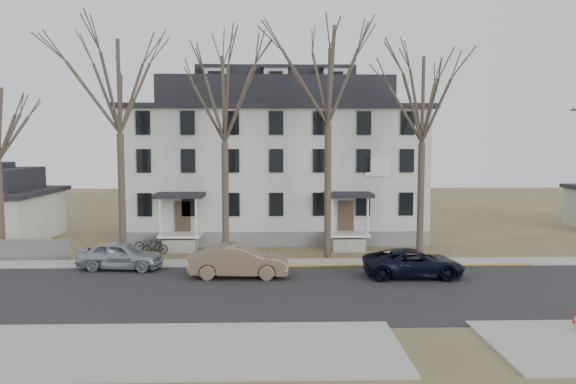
{
  "coord_description": "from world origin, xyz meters",
  "views": [
    {
      "loc": [
        -2.23,
        -22.87,
        6.76
      ],
      "look_at": [
        -1.36,
        9.0,
        3.94
      ],
      "focal_mm": 35.0,
      "sensor_mm": 36.0,
      "label": 1
    }
  ],
  "objects_px": {
    "car_navy": "(413,264)",
    "car_silver": "(121,256)",
    "car_tan": "(239,262)",
    "bicycle_left": "(149,244)",
    "bicycle_right": "(155,248)",
    "tree_far_left": "(119,79)",
    "tree_center": "(329,67)",
    "boarding_house": "(276,162)",
    "tree_mid_right": "(423,93)",
    "tree_mid_left": "(224,93)"
  },
  "relations": [
    {
      "from": "car_silver",
      "to": "car_tan",
      "type": "bearing_deg",
      "value": -99.89
    },
    {
      "from": "tree_far_left",
      "to": "bicycle_left",
      "type": "xyz_separation_m",
      "value": [
        1.16,
        1.7,
        -9.85
      ]
    },
    {
      "from": "bicycle_right",
      "to": "boarding_house",
      "type": "bearing_deg",
      "value": -56.43
    },
    {
      "from": "car_navy",
      "to": "bicycle_right",
      "type": "xyz_separation_m",
      "value": [
        -14.15,
        6.01,
        -0.24
      ]
    },
    {
      "from": "tree_mid_right",
      "to": "tree_far_left",
      "type": "bearing_deg",
      "value": 180.0
    },
    {
      "from": "car_navy",
      "to": "car_silver",
      "type": "bearing_deg",
      "value": 83.13
    },
    {
      "from": "tree_far_left",
      "to": "tree_center",
      "type": "xyz_separation_m",
      "value": [
        12.0,
        0.0,
        0.74
      ]
    },
    {
      "from": "car_navy",
      "to": "bicycle_right",
      "type": "relative_size",
      "value": 3.29
    },
    {
      "from": "car_tan",
      "to": "boarding_house",
      "type": "bearing_deg",
      "value": -6.2
    },
    {
      "from": "tree_mid_right",
      "to": "car_tan",
      "type": "xyz_separation_m",
      "value": [
        -10.42,
        -4.98,
        -8.79
      ]
    },
    {
      "from": "tree_mid_right",
      "to": "car_silver",
      "type": "xyz_separation_m",
      "value": [
        -16.82,
        -3.09,
        -8.84
      ]
    },
    {
      "from": "car_tan",
      "to": "bicycle_left",
      "type": "relative_size",
      "value": 2.61
    },
    {
      "from": "tree_mid_left",
      "to": "boarding_house",
      "type": "bearing_deg",
      "value": 69.8
    },
    {
      "from": "tree_mid_left",
      "to": "bicycle_right",
      "type": "height_order",
      "value": "tree_mid_left"
    },
    {
      "from": "car_tan",
      "to": "car_navy",
      "type": "distance_m",
      "value": 8.74
    },
    {
      "from": "tree_mid_left",
      "to": "car_silver",
      "type": "bearing_deg",
      "value": -149.82
    },
    {
      "from": "tree_mid_left",
      "to": "bicycle_left",
      "type": "relative_size",
      "value": 6.72
    },
    {
      "from": "tree_mid_right",
      "to": "bicycle_left",
      "type": "distance_m",
      "value": 18.78
    },
    {
      "from": "boarding_house",
      "to": "tree_far_left",
      "type": "bearing_deg",
      "value": -137.82
    },
    {
      "from": "boarding_house",
      "to": "bicycle_right",
      "type": "relative_size",
      "value": 13.66
    },
    {
      "from": "tree_mid_left",
      "to": "tree_mid_right",
      "type": "distance_m",
      "value": 11.5
    },
    {
      "from": "tree_center",
      "to": "tree_mid_right",
      "type": "xyz_separation_m",
      "value": [
        5.5,
        0.0,
        -1.48
      ]
    },
    {
      "from": "tree_mid_right",
      "to": "bicycle_left",
      "type": "xyz_separation_m",
      "value": [
        -16.34,
        1.7,
        -9.1
      ]
    },
    {
      "from": "bicycle_right",
      "to": "car_tan",
      "type": "bearing_deg",
      "value": -148.49
    },
    {
      "from": "car_navy",
      "to": "tree_far_left",
      "type": "bearing_deg",
      "value": 72.86
    },
    {
      "from": "tree_mid_right",
      "to": "car_navy",
      "type": "xyz_separation_m",
      "value": [
        -1.68,
        -5.18,
        -8.91
      ]
    },
    {
      "from": "bicycle_left",
      "to": "tree_far_left",
      "type": "bearing_deg",
      "value": 151.26
    },
    {
      "from": "car_silver",
      "to": "bicycle_left",
      "type": "xyz_separation_m",
      "value": [
        0.48,
        4.79,
        -0.26
      ]
    },
    {
      "from": "tree_far_left",
      "to": "car_silver",
      "type": "distance_m",
      "value": 10.09
    },
    {
      "from": "car_tan",
      "to": "bicycle_left",
      "type": "distance_m",
      "value": 8.93
    },
    {
      "from": "car_navy",
      "to": "bicycle_left",
      "type": "relative_size",
      "value": 2.64
    },
    {
      "from": "tree_far_left",
      "to": "boarding_house",
      "type": "bearing_deg",
      "value": 42.18
    },
    {
      "from": "tree_mid_right",
      "to": "bicycle_left",
      "type": "bearing_deg",
      "value": 174.06
    },
    {
      "from": "boarding_house",
      "to": "tree_mid_left",
      "type": "bearing_deg",
      "value": -110.2
    },
    {
      "from": "tree_mid_left",
      "to": "tree_mid_right",
      "type": "bearing_deg",
      "value": 0.0
    },
    {
      "from": "bicycle_left",
      "to": "bicycle_right",
      "type": "bearing_deg",
      "value": -143.59
    },
    {
      "from": "tree_far_left",
      "to": "tree_mid_left",
      "type": "bearing_deg",
      "value": 0.0
    },
    {
      "from": "car_navy",
      "to": "tree_center",
      "type": "bearing_deg",
      "value": 37.41
    },
    {
      "from": "tree_center",
      "to": "bicycle_right",
      "type": "relative_size",
      "value": 9.65
    },
    {
      "from": "boarding_house",
      "to": "bicycle_right",
      "type": "xyz_separation_m",
      "value": [
        -7.32,
        -7.32,
        -4.92
      ]
    },
    {
      "from": "boarding_house",
      "to": "tree_far_left",
      "type": "relative_size",
      "value": 1.52
    },
    {
      "from": "tree_far_left",
      "to": "bicycle_right",
      "type": "xyz_separation_m",
      "value": [
        1.68,
        0.83,
        -9.89
      ]
    },
    {
      "from": "tree_center",
      "to": "boarding_house",
      "type": "bearing_deg",
      "value": 110.2
    },
    {
      "from": "car_tan",
      "to": "bicycle_right",
      "type": "relative_size",
      "value": 3.25
    },
    {
      "from": "bicycle_left",
      "to": "bicycle_right",
      "type": "height_order",
      "value": "bicycle_left"
    },
    {
      "from": "tree_mid_right",
      "to": "bicycle_left",
      "type": "height_order",
      "value": "tree_mid_right"
    },
    {
      "from": "car_silver",
      "to": "bicycle_left",
      "type": "distance_m",
      "value": 4.82
    },
    {
      "from": "tree_far_left",
      "to": "car_navy",
      "type": "distance_m",
      "value": 19.24
    },
    {
      "from": "bicycle_right",
      "to": "tree_center",
      "type": "bearing_deg",
      "value": -106.04
    },
    {
      "from": "tree_mid_left",
      "to": "bicycle_left",
      "type": "xyz_separation_m",
      "value": [
        -4.84,
        1.7,
        -9.1
      ]
    }
  ]
}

